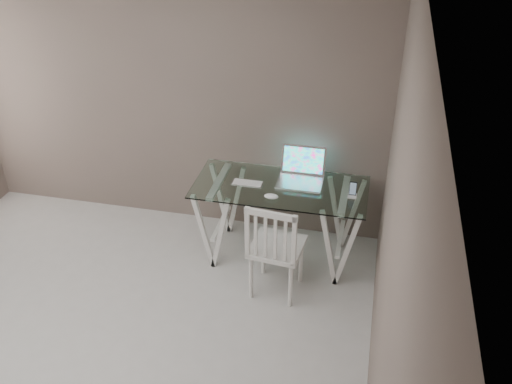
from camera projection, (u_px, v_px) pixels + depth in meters
room at (18, 173)px, 3.16m from camera, size 4.50×4.52×2.71m
desk at (280, 221)px, 5.11m from camera, size 1.50×0.70×0.75m
chair at (274, 246)px, 4.58m from camera, size 0.46×0.46×0.92m
laptop at (301, 173)px, 4.98m from camera, size 0.39×0.36×0.27m
keyboard at (247, 183)px, 4.96m from camera, size 0.27×0.12×0.01m
mouse at (271, 196)px, 4.74m from camera, size 0.12×0.07×0.04m
phone_dock at (353, 193)px, 4.76m from camera, size 0.07×0.07×0.14m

